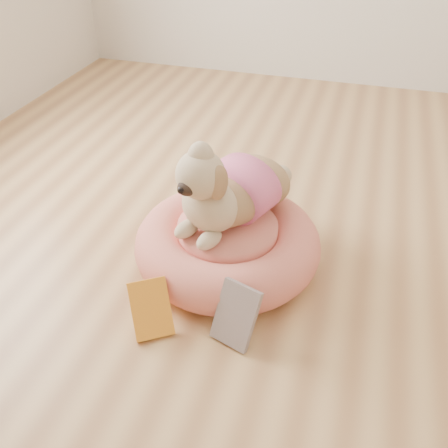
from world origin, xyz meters
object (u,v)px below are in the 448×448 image
(pet_bed, at_px, (228,244))
(book_white, at_px, (236,315))
(book_yellow, at_px, (151,309))
(dog, at_px, (228,175))

(pet_bed, relative_size, book_white, 3.39)
(book_yellow, height_order, book_white, book_white)
(pet_bed, relative_size, dog, 1.36)
(pet_bed, xyz_separation_m, book_white, (0.14, -0.37, 0.01))
(pet_bed, xyz_separation_m, book_yellow, (-0.15, -0.41, -0.00))
(book_yellow, relative_size, book_white, 0.93)
(book_yellow, bearing_deg, dog, 38.41)
(dog, xyz_separation_m, book_white, (0.14, -0.41, -0.28))
(dog, height_order, book_white, dog)
(dog, height_order, book_yellow, dog)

